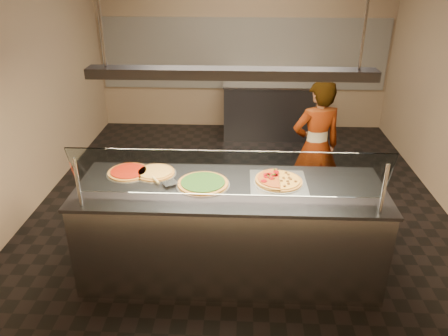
{
  "coord_description": "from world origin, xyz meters",
  "views": [
    {
      "loc": [
        0.02,
        -4.6,
        2.77
      ],
      "look_at": [
        -0.15,
        -0.96,
        1.02
      ],
      "focal_mm": 35.0,
      "sensor_mm": 36.0,
      "label": 1
    }
  ],
  "objects_px": {
    "half_pizza_sausage": "(290,180)",
    "pizza_spatula": "(162,181)",
    "perforated_tray": "(278,182)",
    "heat_lamp_housing": "(231,73)",
    "pizza_cheese": "(155,172)",
    "sneeze_guard": "(229,174)",
    "worker": "(316,147)",
    "half_pizza_pepperoni": "(267,179)",
    "prep_table": "(268,109)",
    "serving_counter": "(230,230)",
    "pizza_tomato": "(129,172)",
    "pizza_spinach": "(203,183)"
  },
  "relations": [
    {
      "from": "half_pizza_sausage",
      "to": "pizza_spatula",
      "type": "xyz_separation_m",
      "value": [
        -1.16,
        -0.07,
        0.0
      ]
    },
    {
      "from": "perforated_tray",
      "to": "heat_lamp_housing",
      "type": "bearing_deg",
      "value": -167.02
    },
    {
      "from": "heat_lamp_housing",
      "to": "perforated_tray",
      "type": "bearing_deg",
      "value": 12.98
    },
    {
      "from": "heat_lamp_housing",
      "to": "pizza_cheese",
      "type": "bearing_deg",
      "value": 161.88
    },
    {
      "from": "sneeze_guard",
      "to": "pizza_spatula",
      "type": "relative_size",
      "value": 9.35
    },
    {
      "from": "half_pizza_sausage",
      "to": "worker",
      "type": "relative_size",
      "value": 0.27
    },
    {
      "from": "perforated_tray",
      "to": "heat_lamp_housing",
      "type": "distance_m",
      "value": 1.11
    },
    {
      "from": "sneeze_guard",
      "to": "pizza_cheese",
      "type": "distance_m",
      "value": 0.96
    },
    {
      "from": "half_pizza_pepperoni",
      "to": "pizza_cheese",
      "type": "xyz_separation_m",
      "value": [
        -1.05,
        0.13,
        -0.02
      ]
    },
    {
      "from": "prep_table",
      "to": "heat_lamp_housing",
      "type": "relative_size",
      "value": 0.66
    },
    {
      "from": "serving_counter",
      "to": "heat_lamp_housing",
      "type": "xyz_separation_m",
      "value": [
        0.0,
        0.0,
        1.48
      ]
    },
    {
      "from": "pizza_spatula",
      "to": "worker",
      "type": "relative_size",
      "value": 0.17
    },
    {
      "from": "half_pizza_pepperoni",
      "to": "pizza_tomato",
      "type": "xyz_separation_m",
      "value": [
        -1.31,
        0.13,
        -0.02
      ]
    },
    {
      "from": "serving_counter",
      "to": "prep_table",
      "type": "relative_size",
      "value": 1.82
    },
    {
      "from": "serving_counter",
      "to": "half_pizza_pepperoni",
      "type": "relative_size",
      "value": 6.52
    },
    {
      "from": "half_pizza_sausage",
      "to": "pizza_tomato",
      "type": "bearing_deg",
      "value": 174.86
    },
    {
      "from": "pizza_spinach",
      "to": "pizza_spatula",
      "type": "bearing_deg",
      "value": 179.58
    },
    {
      "from": "pizza_spinach",
      "to": "prep_table",
      "type": "bearing_deg",
      "value": 78.15
    },
    {
      "from": "worker",
      "to": "heat_lamp_housing",
      "type": "relative_size",
      "value": 0.69
    },
    {
      "from": "pizza_tomato",
      "to": "prep_table",
      "type": "xyz_separation_m",
      "value": [
        1.5,
        3.47,
        -0.48
      ]
    },
    {
      "from": "half_pizza_sausage",
      "to": "worker",
      "type": "bearing_deg",
      "value": 70.51
    },
    {
      "from": "pizza_spatula",
      "to": "heat_lamp_housing",
      "type": "height_order",
      "value": "heat_lamp_housing"
    },
    {
      "from": "pizza_spatula",
      "to": "worker",
      "type": "height_order",
      "value": "worker"
    },
    {
      "from": "pizza_spatula",
      "to": "prep_table",
      "type": "xyz_separation_m",
      "value": [
        1.15,
        3.68,
        -0.49
      ]
    },
    {
      "from": "perforated_tray",
      "to": "pizza_cheese",
      "type": "relative_size",
      "value": 1.3
    },
    {
      "from": "sneeze_guard",
      "to": "pizza_spinach",
      "type": "xyz_separation_m",
      "value": [
        -0.25,
        0.37,
        -0.28
      ]
    },
    {
      "from": "pizza_cheese",
      "to": "pizza_spatula",
      "type": "distance_m",
      "value": 0.22
    },
    {
      "from": "sneeze_guard",
      "to": "pizza_tomato",
      "type": "xyz_separation_m",
      "value": [
        -0.97,
        0.58,
        -0.28
      ]
    },
    {
      "from": "pizza_cheese",
      "to": "pizza_tomato",
      "type": "height_order",
      "value": "same"
    },
    {
      "from": "half_pizza_pepperoni",
      "to": "worker",
      "type": "xyz_separation_m",
      "value": [
        0.62,
        1.17,
        -0.17
      ]
    },
    {
      "from": "perforated_tray",
      "to": "heat_lamp_housing",
      "type": "xyz_separation_m",
      "value": [
        -0.44,
        -0.1,
        1.01
      ]
    },
    {
      "from": "half_pizza_pepperoni",
      "to": "pizza_tomato",
      "type": "bearing_deg",
      "value": 174.15
    },
    {
      "from": "prep_table",
      "to": "heat_lamp_housing",
      "type": "height_order",
      "value": "heat_lamp_housing"
    },
    {
      "from": "sneeze_guard",
      "to": "worker",
      "type": "bearing_deg",
      "value": 59.39
    },
    {
      "from": "pizza_tomato",
      "to": "perforated_tray",
      "type": "bearing_deg",
      "value": -5.49
    },
    {
      "from": "prep_table",
      "to": "sneeze_guard",
      "type": "bearing_deg",
      "value": -97.39
    },
    {
      "from": "perforated_tray",
      "to": "worker",
      "type": "distance_m",
      "value": 1.28
    },
    {
      "from": "half_pizza_pepperoni",
      "to": "serving_counter",
      "type": "bearing_deg",
      "value": -163.06
    },
    {
      "from": "half_pizza_sausage",
      "to": "prep_table",
      "type": "height_order",
      "value": "half_pizza_sausage"
    },
    {
      "from": "pizza_spinach",
      "to": "pizza_spatula",
      "type": "height_order",
      "value": "pizza_spatula"
    },
    {
      "from": "half_pizza_pepperoni",
      "to": "half_pizza_sausage",
      "type": "bearing_deg",
      "value": -0.56
    },
    {
      "from": "perforated_tray",
      "to": "half_pizza_sausage",
      "type": "xyz_separation_m",
      "value": [
        0.1,
        -0.0,
        0.02
      ]
    },
    {
      "from": "perforated_tray",
      "to": "half_pizza_sausage",
      "type": "distance_m",
      "value": 0.11
    },
    {
      "from": "half_pizza_pepperoni",
      "to": "prep_table",
      "type": "height_order",
      "value": "half_pizza_pepperoni"
    },
    {
      "from": "half_pizza_pepperoni",
      "to": "heat_lamp_housing",
      "type": "xyz_separation_m",
      "value": [
        -0.33,
        -0.1,
        0.99
      ]
    },
    {
      "from": "perforated_tray",
      "to": "worker",
      "type": "bearing_deg",
      "value": 66.11
    },
    {
      "from": "half_pizza_pepperoni",
      "to": "pizza_spinach",
      "type": "height_order",
      "value": "half_pizza_pepperoni"
    },
    {
      "from": "pizza_spatula",
      "to": "half_pizza_pepperoni",
      "type": "bearing_deg",
      "value": 4.02
    },
    {
      "from": "half_pizza_pepperoni",
      "to": "heat_lamp_housing",
      "type": "height_order",
      "value": "heat_lamp_housing"
    },
    {
      "from": "pizza_tomato",
      "to": "pizza_spatula",
      "type": "distance_m",
      "value": 0.4
    }
  ]
}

